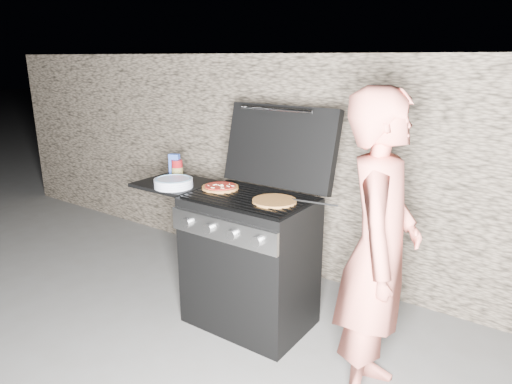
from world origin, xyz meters
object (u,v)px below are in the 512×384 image
Objects in this scene: gas_grill at (221,252)px; pizza_topped at (220,187)px; sauce_jar at (177,168)px; person at (379,253)px.

pizza_topped reaches higher than gas_grill.
gas_grill is 5.39× the size of pizza_topped.
person is at bearing -10.45° from sauce_jar.
person is at bearing -10.14° from pizza_topped.
sauce_jar is 0.08× the size of person.
person is (1.18, -0.18, 0.37)m from gas_grill.
sauce_jar reaches higher than gas_grill.
sauce_jar is at bearing 166.00° from gas_grill.
sauce_jar is at bearing 168.81° from pizza_topped.
pizza_topped is (-0.02, 0.03, 0.47)m from gas_grill.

